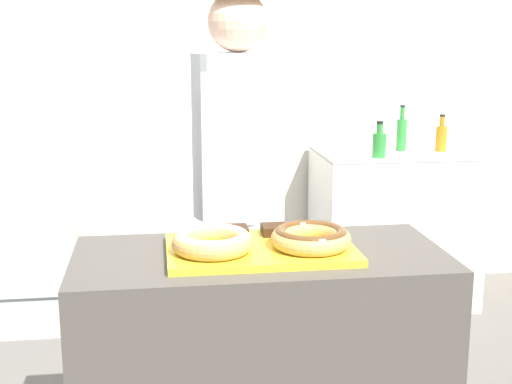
# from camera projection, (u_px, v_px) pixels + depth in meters

# --- Properties ---
(wall_back) EXTENTS (8.00, 0.06, 2.70)m
(wall_back) POSITION_uv_depth(u_px,v_px,m) (209.00, 72.00, 4.26)
(wall_back) COLOR silver
(wall_back) RESTS_ON ground_plane
(display_counter) EXTENTS (1.20, 0.56, 0.88)m
(display_counter) POSITION_uv_depth(u_px,v_px,m) (260.00, 378.00, 2.40)
(display_counter) COLOR #4C4742
(display_counter) RESTS_ON ground_plane
(serving_tray) EXTENTS (0.60, 0.39, 0.02)m
(serving_tray) POSITION_uv_depth(u_px,v_px,m) (260.00, 249.00, 2.30)
(serving_tray) COLOR yellow
(serving_tray) RESTS_ON display_counter
(donut_light_glaze) EXTENTS (0.26, 0.26, 0.06)m
(donut_light_glaze) POSITION_uv_depth(u_px,v_px,m) (213.00, 241.00, 2.23)
(donut_light_glaze) COLOR tan
(donut_light_glaze) RESTS_ON serving_tray
(donut_chocolate_glaze) EXTENTS (0.26, 0.26, 0.06)m
(donut_chocolate_glaze) POSITION_uv_depth(u_px,v_px,m) (311.00, 237.00, 2.27)
(donut_chocolate_glaze) COLOR tan
(donut_chocolate_glaze) RESTS_ON serving_tray
(brownie_back_left) EXTENTS (0.09, 0.09, 0.03)m
(brownie_back_left) POSITION_uv_depth(u_px,v_px,m) (235.00, 231.00, 2.41)
(brownie_back_left) COLOR #382111
(brownie_back_left) RESTS_ON serving_tray
(brownie_back_right) EXTENTS (0.09, 0.09, 0.03)m
(brownie_back_right) POSITION_uv_depth(u_px,v_px,m) (275.00, 230.00, 2.42)
(brownie_back_right) COLOR #382111
(brownie_back_right) RESTS_ON serving_tray
(baker_person) EXTENTS (0.37, 0.37, 1.77)m
(baker_person) POSITION_uv_depth(u_px,v_px,m) (239.00, 193.00, 2.86)
(baker_person) COLOR #4C4C51
(baker_person) RESTS_ON ground_plane
(beverage_fridge) EXTENTS (0.65, 0.66, 1.99)m
(beverage_fridge) POSITION_uv_depth(u_px,v_px,m) (13.00, 144.00, 3.81)
(beverage_fridge) COLOR #ADB2B7
(beverage_fridge) RESTS_ON ground_plane
(chest_freezer) EXTENTS (0.90, 0.62, 0.91)m
(chest_freezer) POSITION_uv_depth(u_px,v_px,m) (393.00, 225.00, 4.23)
(chest_freezer) COLOR white
(chest_freezer) RESTS_ON ground_plane
(bottle_orange) EXTENTS (0.06, 0.06, 0.21)m
(bottle_orange) POSITION_uv_depth(u_px,v_px,m) (441.00, 137.00, 4.07)
(bottle_orange) COLOR orange
(bottle_orange) RESTS_ON chest_freezer
(bottle_green) EXTENTS (0.07, 0.07, 0.20)m
(bottle_green) POSITION_uv_depth(u_px,v_px,m) (379.00, 144.00, 3.87)
(bottle_green) COLOR #2D8C38
(bottle_green) RESTS_ON chest_freezer
(bottle_green_b) EXTENTS (0.06, 0.06, 0.26)m
(bottle_green_b) POSITION_uv_depth(u_px,v_px,m) (402.00, 133.00, 4.09)
(bottle_green_b) COLOR #2D8C38
(bottle_green_b) RESTS_ON chest_freezer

